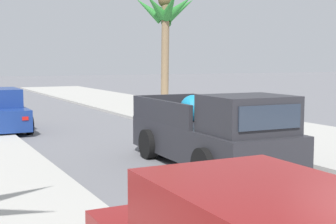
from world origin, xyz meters
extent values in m
cube|color=#B2AFA8|center=(5.38, 12.00, 0.06)|extent=(5.37, 60.00, 0.12)
cube|color=silver|center=(4.09, 12.00, 0.05)|extent=(0.16, 60.00, 0.10)
cube|color=#28282D|center=(0.74, 6.21, 0.60)|extent=(2.07, 5.15, 0.80)
cube|color=#28282D|center=(0.69, 4.61, 1.40)|extent=(1.76, 1.55, 0.80)
cube|color=#283342|center=(0.72, 5.37, 1.42)|extent=(1.38, 0.10, 0.44)
cube|color=#283342|center=(0.67, 3.85, 1.42)|extent=(1.46, 0.10, 0.48)
cube|color=#28282D|center=(1.68, 7.04, 1.28)|extent=(0.20, 3.30, 0.56)
cube|color=#28282D|center=(-0.14, 7.09, 1.28)|extent=(0.20, 3.30, 0.56)
cube|color=#28282D|center=(0.81, 8.72, 1.28)|extent=(1.88, 0.15, 0.56)
cube|color=silver|center=(0.82, 8.81, 0.44)|extent=(1.83, 0.17, 0.20)
cylinder|color=black|center=(1.68, 4.65, 0.38)|extent=(0.28, 0.77, 0.76)
cylinder|color=black|center=(-0.28, 4.71, 0.38)|extent=(0.28, 0.77, 0.76)
cylinder|color=black|center=(1.76, 7.58, 0.38)|extent=(0.28, 0.77, 0.76)
cylinder|color=black|center=(-0.20, 7.64, 0.38)|extent=(0.28, 0.77, 0.76)
cube|color=red|center=(1.56, 8.75, 0.74)|extent=(0.22, 0.05, 0.18)
cube|color=red|center=(0.07, 8.80, 0.74)|extent=(0.22, 0.05, 0.18)
sphere|color=#198CBF|center=(0.72, 6.93, 1.33)|extent=(0.67, 0.67, 0.67)
cube|color=#283342|center=(-3.00, 13.59, 1.20)|extent=(1.34, 0.09, 0.50)
cylinder|color=black|center=(-2.08, 15.95, 0.32)|extent=(0.23, 0.64, 0.64)
cylinder|color=black|center=(-2.10, 13.35, 0.32)|extent=(0.23, 0.64, 0.64)
cube|color=red|center=(-2.38, 12.54, 0.64)|extent=(0.20, 0.04, 0.12)
cube|color=white|center=(-2.36, 16.76, 0.61)|extent=(0.20, 0.04, 0.10)
cylinder|color=black|center=(-2.09, 19.65, 0.32)|extent=(0.26, 0.65, 0.64)
cube|color=#283342|center=(-2.97, 0.31, 1.20)|extent=(1.34, 0.09, 0.50)
cube|color=red|center=(-2.33, 1.34, 0.64)|extent=(0.20, 0.04, 0.12)
cylinder|color=#846B4C|center=(6.64, 20.35, 2.89)|extent=(0.42, 0.58, 5.79)
cone|color=#2D7F33|center=(7.53, 20.22, 5.37)|extent=(1.86, 0.81, 1.49)
cone|color=#2D7F33|center=(7.34, 21.16, 5.23)|extent=(1.76, 1.91, 1.75)
cone|color=#2D7F33|center=(6.60, 21.27, 5.46)|extent=(0.65, 1.92, 1.34)
cone|color=#2D7F33|center=(5.90, 20.83, 5.32)|extent=(1.76, 1.41, 1.56)
cone|color=#2D7F33|center=(5.91, 20.04, 5.41)|extent=(1.69, 1.14, 1.40)
cone|color=#2D7F33|center=(6.47, 19.35, 5.38)|extent=(0.91, 2.11, 1.49)
cone|color=#2D7F33|center=(7.19, 19.74, 5.40)|extent=(1.52, 1.61, 1.42)
sphere|color=brown|center=(6.64, 20.35, 5.78)|extent=(0.76, 0.76, 0.76)
camera|label=1|loc=(-5.36, -3.65, 2.51)|focal=52.08mm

